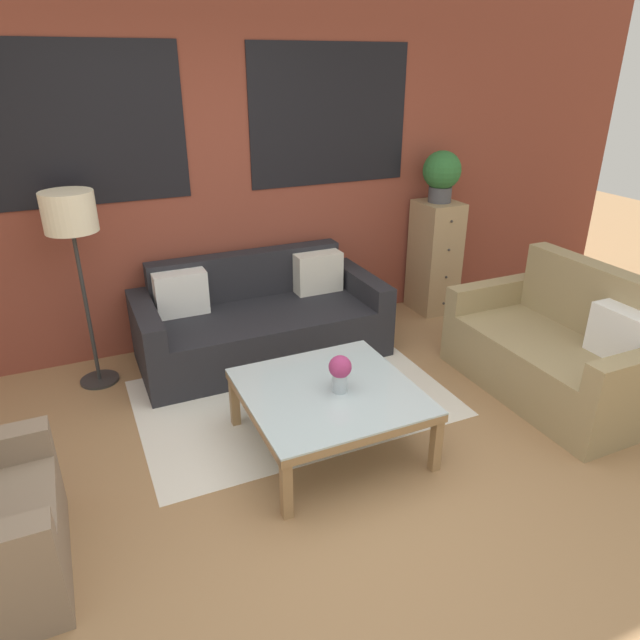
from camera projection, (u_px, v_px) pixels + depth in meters
ground_plane at (359, 511)px, 3.07m from camera, size 16.00×16.00×0.00m
wall_back_brick at (219, 172)px, 4.51m from camera, size 8.40×0.09×2.80m
rug at (293, 398)px, 4.09m from camera, size 2.15×1.46×0.00m
couch_dark at (260, 322)px, 4.61m from camera, size 1.94×0.88×0.78m
settee_vintage at (558, 352)px, 4.07m from camera, size 0.80×1.48×0.92m
coffee_table at (329, 397)px, 3.45m from camera, size 1.01×1.01×0.41m
floor_lamp at (71, 223)px, 3.81m from camera, size 0.35×0.35×1.43m
drawer_cabinet at (434, 257)px, 5.37m from camera, size 0.36×0.42×1.05m
potted_plant at (442, 173)px, 5.04m from camera, size 0.34×0.34×0.45m
flower_vase at (340, 371)px, 3.35m from camera, size 0.14×0.14×0.23m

